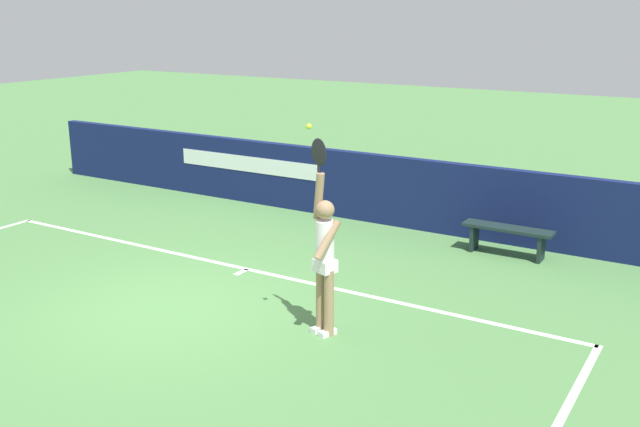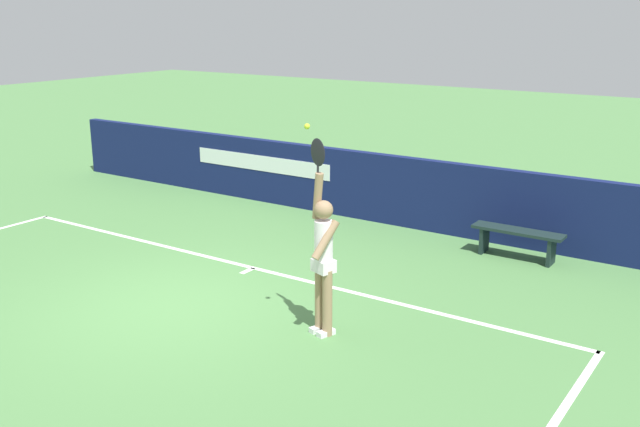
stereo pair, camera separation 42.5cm
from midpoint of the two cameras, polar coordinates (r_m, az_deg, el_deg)
name	(u,v)px [view 1 (the left image)]	position (r m, az deg, el deg)	size (l,w,h in m)	color
ground_plane	(169,307)	(10.35, -12.94, -7.22)	(60.00, 60.00, 0.00)	#4B7D44
court_lines	(132,326)	(9.91, -15.78, -8.49)	(10.75, 5.14, 0.00)	white
back_wall	(352,185)	(14.17, 1.63, 2.24)	(15.85, 0.20, 1.33)	#0F1949
tennis_player	(324,256)	(8.96, -1.01, -3.34)	(0.47, 0.45, 2.51)	#9C7A59
tennis_ball	(309,126)	(8.46, -2.33, 6.85)	(0.07, 0.07, 0.07)	#C8DF2D
courtside_bench_near	(508,234)	(12.39, 13.58, -1.58)	(1.50, 0.37, 0.50)	black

